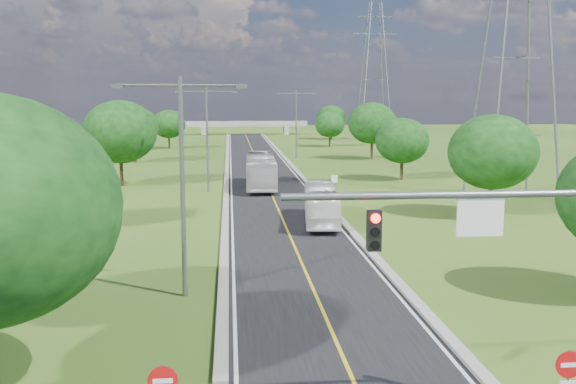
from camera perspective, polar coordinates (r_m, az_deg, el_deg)
The scene contains 24 objects.
ground at distance 77.48m, azimuth -2.32°, elevation 1.71°, with size 260.00×260.00×0.00m, color #2A4E16.
road at distance 83.43m, azimuth -2.53°, elevation 2.21°, with size 8.00×150.00×0.06m, color black.
curb_left at distance 83.33m, azimuth -5.45°, elevation 2.23°, with size 0.50×150.00×0.22m, color gray.
curb_right at distance 83.73m, azimuth 0.38°, elevation 2.30°, with size 0.50×150.00×0.22m, color gray.
signal_mast at distance 18.04m, azimuth 19.77°, elevation -5.49°, with size 8.54×0.33×7.20m.
do_not_enter_right at distance 19.16m, azimuth 23.66°, elevation -14.76°, with size 0.76×0.11×2.50m.
speed_limit_sign at distance 56.08m, azimuth 4.14°, elevation 0.75°, with size 0.55×0.09×2.40m.
overpass at distance 157.04m, azimuth -3.82°, elevation 6.00°, with size 30.00×3.00×3.20m.
streetlight_near_left at distance 29.10m, azimuth -9.40°, elevation 2.12°, with size 5.90×0.25×10.00m.
streetlight_mid_left at distance 61.96m, azimuth -7.21°, elevation 5.48°, with size 5.90×0.25×10.00m.
streetlight_far_right at distance 95.41m, azimuth 0.73°, elevation 6.57°, with size 5.90×0.25×10.00m.
power_tower_near at distance 62.64m, azimuth 19.67°, elevation 12.47°, with size 9.00×6.40×28.00m.
power_tower_far at distance 135.27m, azimuth 7.67°, elevation 10.47°, with size 9.00×6.40×28.00m.
tree_lb at distance 46.67m, azimuth -20.28°, elevation 2.46°, with size 6.30×6.30×7.33m.
tree_lc at distance 67.86m, azimuth -14.71°, elevation 5.21°, with size 7.56×7.56×8.79m.
tree_ld at distance 91.88m, azimuth -13.49°, elevation 5.64°, with size 6.72×6.72×7.82m.
tree_le at distance 115.44m, azimuth -10.55°, elevation 5.95°, with size 5.88×5.88×6.84m.
tree_rb at distance 51.05m, azimuth 17.74°, elevation 3.40°, with size 6.72×6.72×7.82m.
tree_rc at distance 71.54m, azimuth 10.12°, elevation 4.51°, with size 5.88×5.88×6.84m.
tree_rd at distance 95.24m, azimuth 7.49°, elevation 6.08°, with size 7.14×7.14×8.30m.
tree_re at distance 118.39m, azimuth 3.74°, elevation 5.99°, with size 5.46×5.46×6.35m.
tree_rf at distance 138.65m, azimuth 3.89°, elevation 6.60°, with size 6.30×6.30×7.33m.
bus_outbound at distance 46.32m, azimuth 2.97°, elevation -1.11°, with size 2.26×9.64×2.69m, color white.
bus_inbound at distance 64.35m, azimuth -2.45°, elevation 1.91°, with size 2.86×12.24×3.41m, color beige.
Camera 1 is at (-3.86, -16.85, 9.10)m, focal length 40.00 mm.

